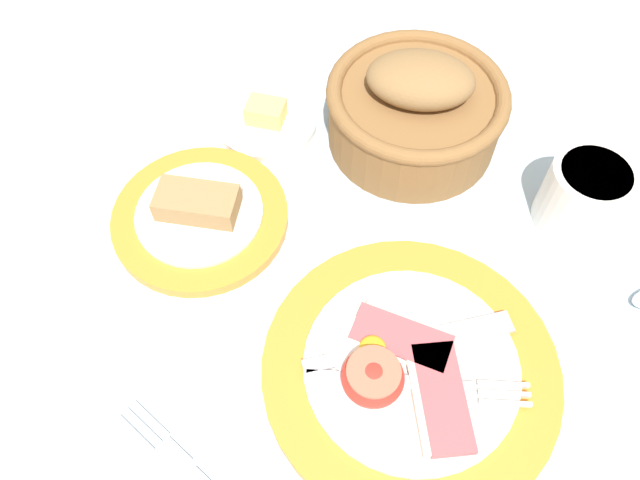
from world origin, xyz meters
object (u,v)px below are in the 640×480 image
at_px(butter_dish, 267,120).
at_px(teaspoon_by_saucer, 640,302).
at_px(bread_basket, 415,108).
at_px(sugar_cup, 584,195).
at_px(bread_plate, 200,215).
at_px(breakfast_plate, 407,368).

bearing_deg(butter_dish, teaspoon_by_saucer, -6.88).
xyz_separation_m(bread_basket, butter_dish, (-0.15, -0.05, -0.04)).
height_order(sugar_cup, butter_dish, sugar_cup).
height_order(bread_basket, butter_dish, bread_basket).
xyz_separation_m(bread_basket, teaspoon_by_saucer, (0.26, -0.10, -0.04)).
xyz_separation_m(bread_plate, bread_basket, (0.15, 0.19, 0.03)).
height_order(bread_basket, teaspoon_by_saucer, bread_basket).
distance_m(bread_plate, sugar_cup, 0.37).
distance_m(breakfast_plate, butter_dish, 0.32).
relative_size(bread_plate, bread_basket, 0.93).
bearing_deg(bread_plate, sugar_cup, 26.15).
relative_size(sugar_cup, bread_basket, 0.42).
relative_size(sugar_cup, butter_dish, 0.72).
height_order(bread_plate, bread_basket, bread_basket).
bearing_deg(bread_plate, bread_basket, 52.40).
height_order(bread_plate, teaspoon_by_saucer, bread_plate).
xyz_separation_m(sugar_cup, teaspoon_by_saucer, (0.08, -0.07, -0.03)).
bearing_deg(breakfast_plate, butter_dish, 140.24).
bearing_deg(bread_plate, teaspoon_by_saucer, 12.72).
distance_m(breakfast_plate, sugar_cup, 0.24).
relative_size(breakfast_plate, teaspoon_by_saucer, 1.54).
bearing_deg(teaspoon_by_saucer, sugar_cup, 100.54).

